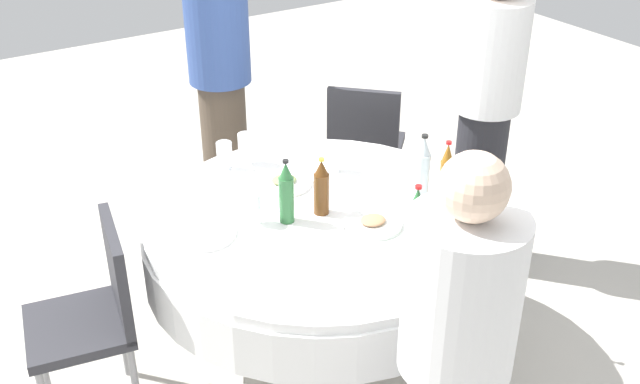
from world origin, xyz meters
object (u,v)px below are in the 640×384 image
(bottle_amber_west, at_px, (446,172))
(bottle_clear_outer, at_px, (422,171))
(bottle_clear_east, at_px, (416,243))
(plate_far, at_px, (373,223))
(wine_glass_west, at_px, (246,143))
(chair_outer, at_px, (96,308))
(dining_table, at_px, (320,243))
(wine_glass_inner, at_px, (478,203))
(plate_right, at_px, (284,182))
(bottle_green_near, at_px, (286,193))
(wine_glass_far, at_px, (224,151))
(person_near, at_px, (486,110))
(bottle_green_north, at_px, (416,219))
(wine_glass_outer, at_px, (253,202))
(plate_south, at_px, (205,234))
(chair_inner, at_px, (365,141))
(person_mid, at_px, (221,82))
(person_north, at_px, (453,372))
(wine_glass_east, at_px, (334,153))
(bottle_brown_mid, at_px, (321,188))

(bottle_amber_west, distance_m, bottle_clear_outer, 0.11)
(bottle_clear_east, height_order, plate_far, bottle_clear_east)
(bottle_clear_outer, distance_m, plate_far, 0.33)
(wine_glass_west, height_order, chair_outer, wine_glass_west)
(dining_table, bearing_deg, wine_glass_inner, 137.04)
(plate_right, bearing_deg, bottle_green_near, 62.33)
(wine_glass_far, bearing_deg, person_near, 163.36)
(bottle_green_north, bearing_deg, wine_glass_outer, -47.97)
(plate_south, xyz_separation_m, chair_outer, (0.46, -0.07, -0.23))
(plate_south, bearing_deg, chair_outer, -8.88)
(bottle_amber_west, relative_size, chair_inner, 0.31)
(plate_far, height_order, plate_south, plate_far)
(dining_table, relative_size, person_mid, 0.90)
(plate_right, distance_m, person_near, 1.13)
(chair_inner, bearing_deg, chair_outer, -114.37)
(bottle_amber_west, distance_m, plate_right, 0.72)
(wine_glass_inner, xyz_separation_m, plate_south, (0.95, -0.54, -0.11))
(wine_glass_far, height_order, person_north, person_north)
(wine_glass_far, distance_m, person_north, 1.66)
(person_north, xyz_separation_m, person_mid, (-0.38, -2.36, 0.08))
(plate_far, xyz_separation_m, person_north, (0.34, 0.88, 0.04))
(wine_glass_inner, xyz_separation_m, chair_inner, (-0.38, -1.29, -0.34))
(bottle_clear_outer, xyz_separation_m, plate_far, (0.29, 0.05, -0.14))
(chair_inner, bearing_deg, person_north, -73.88)
(dining_table, bearing_deg, wine_glass_east, -131.85)
(bottle_brown_mid, distance_m, chair_outer, 1.02)
(bottle_amber_west, height_order, chair_inner, bottle_amber_west)
(plate_far, bearing_deg, person_near, -157.71)
(wine_glass_inner, height_order, person_near, person_near)
(chair_inner, bearing_deg, wine_glass_inner, -61.42)
(bottle_amber_west, bearing_deg, dining_table, -17.91)
(wine_glass_outer, bearing_deg, bottle_brown_mid, 163.76)
(plate_south, bearing_deg, wine_glass_far, -124.01)
(plate_right, distance_m, chair_inner, 1.04)
(plate_far, relative_size, person_mid, 0.14)
(bottle_green_near, relative_size, person_mid, 0.17)
(person_north, height_order, chair_inner, person_north)
(bottle_green_near, xyz_separation_m, plate_right, (-0.14, -0.28, -0.12))
(bottle_amber_west, xyz_separation_m, plate_far, (0.40, 0.02, -0.11))
(wine_glass_far, xyz_separation_m, plate_right, (-0.15, 0.29, -0.08))
(wine_glass_east, distance_m, person_mid, 1.00)
(wine_glass_far, bearing_deg, bottle_green_near, 90.72)
(bottle_amber_west, distance_m, wine_glass_inner, 0.27)
(person_north, bearing_deg, bottle_clear_east, -105.88)
(dining_table, bearing_deg, bottle_clear_east, 94.26)
(bottle_amber_west, xyz_separation_m, plate_right, (0.53, -0.47, -0.11))
(person_north, distance_m, chair_outer, 1.47)
(wine_glass_outer, bearing_deg, person_near, -174.94)
(wine_glass_west, relative_size, person_north, 0.10)
(plate_far, height_order, person_mid, person_mid)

